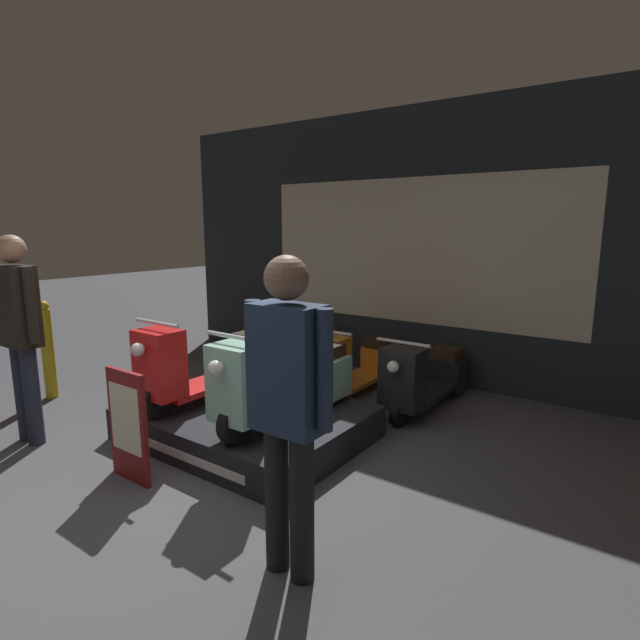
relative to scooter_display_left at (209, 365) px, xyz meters
name	(u,v)px	position (x,y,z in m)	size (l,w,h in m)	color
ground_plane	(166,510)	(0.80, -1.14, -0.60)	(30.00, 30.00, 0.00)	#4C4C51
shop_wall_back	(413,247)	(0.80, 2.53, 1.00)	(7.18, 0.09, 3.20)	#23282D
display_platform	(248,422)	(0.44, 0.03, -0.46)	(1.96, 1.50, 0.28)	black
scooter_display_left	(209,365)	(0.00, 0.00, 0.00)	(0.53, 1.54, 0.81)	black
scooter_display_right	(284,382)	(0.88, 0.00, 0.00)	(0.53, 1.54, 0.81)	black
scooter_backrow_0	(298,354)	(-0.22, 1.60, -0.28)	(0.53, 1.54, 0.81)	black
scooter_backrow_1	(356,365)	(0.60, 1.60, -0.28)	(0.53, 1.54, 0.81)	black
scooter_backrow_2	(425,378)	(1.42, 1.60, -0.28)	(0.53, 1.54, 0.81)	black
person_left_browsing	(20,325)	(-1.03, -1.13, 0.44)	(0.53, 0.23, 1.78)	#232838
person_right_browsing	(288,398)	(1.85, -1.13, 0.40)	(0.54, 0.22, 1.71)	black
price_sign_board	(128,426)	(0.27, -1.03, -0.17)	(0.41, 0.04, 0.84)	maroon
street_bollard	(48,350)	(-2.03, -0.45, -0.06)	(0.13, 0.13, 1.07)	gold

